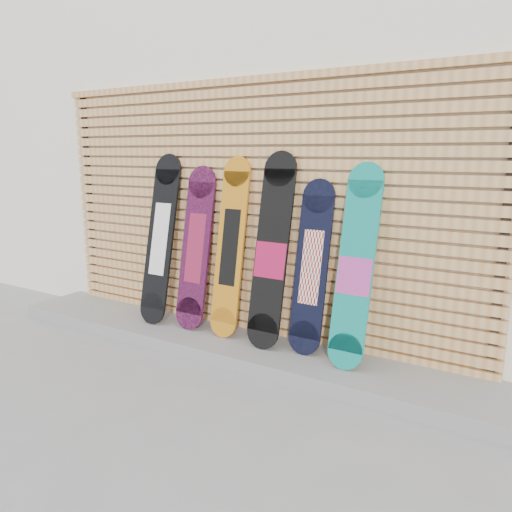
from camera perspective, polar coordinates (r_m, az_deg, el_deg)
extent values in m
plane|color=gray|center=(3.82, -7.09, -14.46)|extent=(80.00, 80.00, 0.00)
cube|color=white|center=(6.39, 16.73, 12.34)|extent=(12.00, 5.00, 3.60)
cube|color=gray|center=(4.38, -3.06, -10.01)|extent=(4.60, 0.70, 0.12)
cube|color=tan|center=(4.58, -1.00, -7.97)|extent=(4.20, 0.05, 0.08)
cube|color=tan|center=(4.55, -1.00, -6.82)|extent=(4.20, 0.05, 0.08)
cube|color=tan|center=(4.52, -1.01, -5.65)|extent=(4.20, 0.05, 0.07)
cube|color=tan|center=(4.49, -1.01, -4.47)|extent=(4.20, 0.05, 0.07)
cube|color=tan|center=(4.46, -1.02, -3.28)|extent=(4.20, 0.05, 0.07)
cube|color=tan|center=(4.44, -1.02, -2.07)|extent=(4.20, 0.05, 0.07)
cube|color=tan|center=(4.42, -1.03, -0.85)|extent=(4.20, 0.05, 0.07)
cube|color=tan|center=(4.40, -1.03, 0.39)|extent=(4.20, 0.05, 0.07)
cube|color=tan|center=(4.38, -1.03, 1.63)|extent=(4.20, 0.05, 0.07)
cube|color=tan|center=(4.36, -1.04, 2.89)|extent=(4.20, 0.05, 0.08)
cube|color=tan|center=(4.35, -1.04, 4.15)|extent=(4.20, 0.05, 0.08)
cube|color=tan|center=(4.34, -1.05, 5.42)|extent=(4.20, 0.05, 0.08)
cube|color=tan|center=(4.33, -1.05, 6.70)|extent=(4.20, 0.05, 0.08)
cube|color=tan|center=(4.32, -1.06, 7.98)|extent=(4.20, 0.05, 0.08)
cube|color=tan|center=(4.31, -1.06, 9.27)|extent=(4.20, 0.05, 0.08)
cube|color=tan|center=(4.31, -1.07, 10.56)|extent=(4.20, 0.05, 0.08)
cube|color=tan|center=(4.31, -1.07, 11.85)|extent=(4.20, 0.05, 0.08)
cube|color=tan|center=(4.31, -1.08, 13.13)|extent=(4.20, 0.05, 0.08)
cube|color=tan|center=(4.31, -1.08, 14.42)|extent=(4.20, 0.05, 0.08)
cube|color=tan|center=(4.32, -1.09, 15.71)|extent=(4.20, 0.05, 0.08)
cube|color=tan|center=(4.33, -1.09, 16.99)|extent=(4.20, 0.05, 0.08)
cube|color=tan|center=(4.34, -1.10, 18.27)|extent=(4.20, 0.05, 0.08)
cube|color=black|center=(5.70, -18.38, 5.47)|extent=(0.06, 0.04, 2.23)
cube|color=black|center=(3.71, 26.51, 1.74)|extent=(0.06, 0.04, 2.23)
cube|color=tan|center=(4.35, -1.10, 19.44)|extent=(4.26, 0.07, 0.06)
cube|color=black|center=(4.71, -10.86, 1.91)|extent=(0.29, 0.31, 1.27)
cylinder|color=black|center=(4.75, -11.72, -5.88)|extent=(0.29, 0.09, 0.29)
cylinder|color=black|center=(4.75, -10.00, 9.71)|extent=(0.29, 0.09, 0.29)
cube|color=white|center=(4.71, -10.86, 1.91)|extent=(0.18, 0.17, 0.66)
cube|color=black|center=(4.49, -6.90, 0.90)|extent=(0.29, 0.25, 1.16)
cylinder|color=black|center=(4.55, -7.62, -6.53)|extent=(0.29, 0.08, 0.29)
cylinder|color=black|center=(4.51, -6.16, 8.39)|extent=(0.29, 0.08, 0.29)
cube|color=maroon|center=(4.49, -6.90, 0.90)|extent=(0.18, 0.15, 0.61)
cube|color=#C67615|center=(4.27, -2.95, 0.99)|extent=(0.26, 0.26, 1.28)
cylinder|color=#C67615|center=(4.34, -3.75, -7.56)|extent=(0.26, 0.07, 0.26)
cylinder|color=#C67615|center=(4.29, -2.14, 9.64)|extent=(0.26, 0.07, 0.26)
cube|color=black|center=(4.27, -2.95, 0.99)|extent=(0.16, 0.14, 0.65)
cube|color=black|center=(4.02, 1.80, 0.65)|extent=(0.29, 0.29, 1.30)
cylinder|color=black|center=(4.08, 0.78, -8.59)|extent=(0.29, 0.08, 0.29)
cylinder|color=black|center=(4.07, 2.83, 9.93)|extent=(0.29, 0.08, 0.29)
cube|color=maroon|center=(4.02, 1.68, -0.49)|extent=(0.28, 0.09, 0.29)
cube|color=black|center=(3.92, 6.37, -1.29)|extent=(0.27, 0.23, 1.10)
cylinder|color=black|center=(3.99, 5.53, -9.29)|extent=(0.27, 0.07, 0.27)
cylinder|color=black|center=(3.93, 7.21, 6.84)|extent=(0.27, 0.07, 0.27)
cube|color=white|center=(3.92, 6.37, -1.29)|extent=(0.17, 0.14, 0.58)
cube|color=#0E877C|center=(3.73, 11.32, -1.11)|extent=(0.27, 0.31, 1.24)
cylinder|color=#0E877C|center=(3.78, 10.16, -10.67)|extent=(0.27, 0.08, 0.27)
cylinder|color=#0E877C|center=(3.78, 12.48, 8.46)|extent=(0.27, 0.08, 0.27)
cube|color=#CE48A8|center=(3.73, 11.18, -2.28)|extent=(0.26, 0.09, 0.28)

